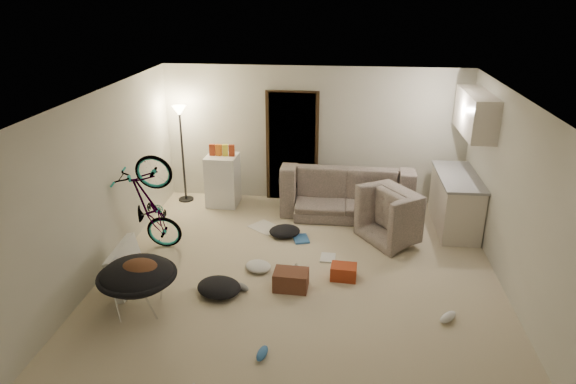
# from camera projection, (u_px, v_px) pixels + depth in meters

# --- Properties ---
(floor) EXTENTS (5.50, 6.00, 0.02)m
(floor) POSITION_uv_depth(u_px,v_px,m) (299.00, 281.00, 7.10)
(floor) COLOR beige
(floor) RESTS_ON ground
(ceiling) EXTENTS (5.50, 6.00, 0.02)m
(ceiling) POSITION_uv_depth(u_px,v_px,m) (301.00, 100.00, 6.16)
(ceiling) COLOR white
(ceiling) RESTS_ON wall_back
(wall_back) EXTENTS (5.50, 0.02, 2.50)m
(wall_back) POSITION_uv_depth(u_px,v_px,m) (314.00, 135.00, 9.41)
(wall_back) COLOR beige
(wall_back) RESTS_ON floor
(wall_front) EXTENTS (5.50, 0.02, 2.50)m
(wall_front) POSITION_uv_depth(u_px,v_px,m) (265.00, 348.00, 3.85)
(wall_front) COLOR beige
(wall_front) RESTS_ON floor
(wall_left) EXTENTS (0.02, 6.00, 2.50)m
(wall_left) POSITION_uv_depth(u_px,v_px,m) (96.00, 188.00, 6.91)
(wall_left) COLOR beige
(wall_left) RESTS_ON floor
(wall_right) EXTENTS (0.02, 6.00, 2.50)m
(wall_right) POSITION_uv_depth(u_px,v_px,m) (522.00, 206.00, 6.35)
(wall_right) COLOR beige
(wall_right) RESTS_ON floor
(doorway) EXTENTS (0.85, 0.10, 2.04)m
(doorway) POSITION_uv_depth(u_px,v_px,m) (292.00, 147.00, 9.50)
(doorway) COLOR black
(doorway) RESTS_ON floor
(door_trim) EXTENTS (0.97, 0.04, 2.10)m
(door_trim) POSITION_uv_depth(u_px,v_px,m) (292.00, 147.00, 9.47)
(door_trim) COLOR #312011
(door_trim) RESTS_ON floor
(floor_lamp) EXTENTS (0.28, 0.28, 1.81)m
(floor_lamp) POSITION_uv_depth(u_px,v_px,m) (181.00, 133.00, 9.30)
(floor_lamp) COLOR black
(floor_lamp) RESTS_ON floor
(kitchen_counter) EXTENTS (0.60, 1.50, 0.88)m
(kitchen_counter) POSITION_uv_depth(u_px,v_px,m) (455.00, 203.00, 8.53)
(kitchen_counter) COLOR beige
(kitchen_counter) RESTS_ON floor
(counter_top) EXTENTS (0.64, 1.54, 0.04)m
(counter_top) POSITION_uv_depth(u_px,v_px,m) (459.00, 177.00, 8.36)
(counter_top) COLOR gray
(counter_top) RESTS_ON kitchen_counter
(kitchen_uppers) EXTENTS (0.38, 1.40, 0.65)m
(kitchen_uppers) POSITION_uv_depth(u_px,v_px,m) (476.00, 113.00, 7.96)
(kitchen_uppers) COLOR beige
(kitchen_uppers) RESTS_ON wall_right
(sofa) EXTENTS (2.31, 0.94, 0.67)m
(sofa) POSITION_uv_depth(u_px,v_px,m) (347.00, 194.00, 9.17)
(sofa) COLOR #343C34
(sofa) RESTS_ON floor
(armchair) EXTENTS (1.26, 1.30, 0.64)m
(armchair) POSITION_uv_depth(u_px,v_px,m) (404.00, 219.00, 8.21)
(armchair) COLOR #343C34
(armchair) RESTS_ON floor
(bicycle) EXTENTS (1.61, 0.73, 0.93)m
(bicycle) POSITION_uv_depth(u_px,v_px,m) (152.00, 225.00, 7.77)
(bicycle) COLOR black
(bicycle) RESTS_ON floor
(mini_fridge) EXTENTS (0.57, 0.57, 0.94)m
(mini_fridge) POSITION_uv_depth(u_px,v_px,m) (223.00, 180.00, 9.44)
(mini_fridge) COLOR white
(mini_fridge) RESTS_ON floor
(snack_box_0) EXTENTS (0.10, 0.07, 0.30)m
(snack_box_0) POSITION_uv_depth(u_px,v_px,m) (212.00, 152.00, 9.26)
(snack_box_0) COLOR #9C3417
(snack_box_0) RESTS_ON mini_fridge
(snack_box_1) EXTENTS (0.11, 0.09, 0.30)m
(snack_box_1) POSITION_uv_depth(u_px,v_px,m) (219.00, 152.00, 9.25)
(snack_box_1) COLOR orange
(snack_box_1) RESTS_ON mini_fridge
(snack_box_2) EXTENTS (0.12, 0.10, 0.30)m
(snack_box_2) POSITION_uv_depth(u_px,v_px,m) (225.00, 153.00, 9.24)
(snack_box_2) COLOR yellow
(snack_box_2) RESTS_ON mini_fridge
(snack_box_3) EXTENTS (0.10, 0.08, 0.30)m
(snack_box_3) POSITION_uv_depth(u_px,v_px,m) (232.00, 153.00, 9.22)
(snack_box_3) COLOR #9C3417
(snack_box_3) RESTS_ON mini_fridge
(saucer_chair) EXTENTS (0.97, 0.97, 0.69)m
(saucer_chair) POSITION_uv_depth(u_px,v_px,m) (138.00, 282.00, 6.29)
(saucer_chair) COLOR silver
(saucer_chair) RESTS_ON floor
(hoodie) EXTENTS (0.51, 0.43, 0.22)m
(hoodie) POSITION_uv_depth(u_px,v_px,m) (139.00, 269.00, 6.18)
(hoodie) COLOR #55301D
(hoodie) RESTS_ON saucer_chair
(sofa_drape) EXTENTS (0.61, 0.53, 0.28)m
(sofa_drape) POSITION_uv_depth(u_px,v_px,m) (294.00, 181.00, 9.19)
(sofa_drape) COLOR black
(sofa_drape) RESTS_ON sofa
(tv_box) EXTENTS (0.27, 0.90, 0.59)m
(tv_box) POSITION_uv_depth(u_px,v_px,m) (126.00, 267.00, 6.86)
(tv_box) COLOR silver
(tv_box) RESTS_ON floor
(drink_case_a) EXTENTS (0.47, 0.35, 0.26)m
(drink_case_a) POSITION_uv_depth(u_px,v_px,m) (291.00, 280.00, 6.86)
(drink_case_a) COLOR brown
(drink_case_a) RESTS_ON floor
(drink_case_b) EXTENTS (0.37, 0.28, 0.20)m
(drink_case_b) POSITION_uv_depth(u_px,v_px,m) (344.00, 272.00, 7.10)
(drink_case_b) COLOR #9C3417
(drink_case_b) RESTS_ON floor
(juicer) EXTENTS (0.16, 0.16, 0.23)m
(juicer) POSITION_uv_depth(u_px,v_px,m) (296.00, 271.00, 7.14)
(juicer) COLOR beige
(juicer) RESTS_ON floor
(newspaper) EXTENTS (0.65, 0.63, 0.01)m
(newspaper) POSITION_uv_depth(u_px,v_px,m) (266.00, 227.00, 8.65)
(newspaper) COLOR silver
(newspaper) RESTS_ON floor
(book_blue) EXTENTS (0.31, 0.37, 0.03)m
(book_blue) POSITION_uv_depth(u_px,v_px,m) (301.00, 239.00, 8.23)
(book_blue) COLOR #3064AD
(book_blue) RESTS_ON floor
(book_white) EXTENTS (0.23, 0.29, 0.03)m
(book_white) POSITION_uv_depth(u_px,v_px,m) (328.00, 258.00, 7.66)
(book_white) COLOR silver
(book_white) RESTS_ON floor
(shoe_1) EXTENTS (0.23, 0.28, 0.10)m
(shoe_1) POSITION_uv_depth(u_px,v_px,m) (294.00, 215.00, 9.02)
(shoe_1) COLOR slate
(shoe_1) RESTS_ON floor
(shoe_2) EXTENTS (0.15, 0.27, 0.09)m
(shoe_2) POSITION_uv_depth(u_px,v_px,m) (262.00, 353.00, 5.61)
(shoe_2) COLOR #3064AD
(shoe_2) RESTS_ON floor
(shoe_3) EXTENTS (0.25, 0.22, 0.09)m
(shoe_3) POSITION_uv_depth(u_px,v_px,m) (242.00, 287.00, 6.86)
(shoe_3) COLOR slate
(shoe_3) RESTS_ON floor
(shoe_4) EXTENTS (0.29, 0.30, 0.11)m
(shoe_4) POSITION_uv_depth(u_px,v_px,m) (448.00, 317.00, 6.21)
(shoe_4) COLOR white
(shoe_4) RESTS_ON floor
(clothes_lump_a) EXTENTS (0.74, 0.69, 0.19)m
(clothes_lump_a) POSITION_uv_depth(u_px,v_px,m) (219.00, 287.00, 6.75)
(clothes_lump_a) COLOR black
(clothes_lump_a) RESTS_ON floor
(clothes_lump_b) EXTENTS (0.63, 0.60, 0.15)m
(clothes_lump_b) POSITION_uv_depth(u_px,v_px,m) (285.00, 231.00, 8.35)
(clothes_lump_b) COLOR black
(clothes_lump_b) RESTS_ON floor
(clothes_lump_c) EXTENTS (0.50, 0.48, 0.12)m
(clothes_lump_c) POSITION_uv_depth(u_px,v_px,m) (258.00, 266.00, 7.33)
(clothes_lump_c) COLOR silver
(clothes_lump_c) RESTS_ON floor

